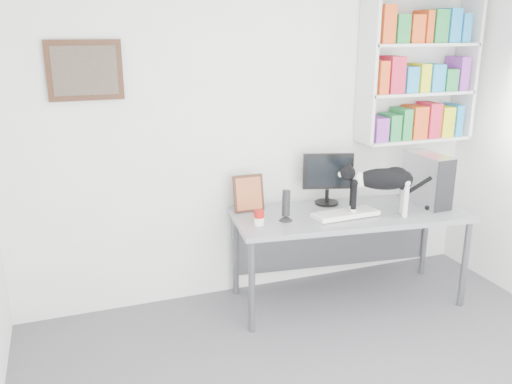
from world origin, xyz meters
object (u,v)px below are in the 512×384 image
keyboard (345,214)px  leaning_print (248,193)px  monitor (328,178)px  speaker (286,205)px  cat (381,191)px  soup_can (259,218)px  desk (348,257)px  pc_tower (427,179)px  bookshelf (419,69)px

keyboard → leaning_print: leaning_print is taller
monitor → speaker: size_ratio=1.75×
keyboard → cat: bearing=-18.1°
soup_can → monitor: bearing=21.3°
desk → monitor: bearing=114.6°
keyboard → speaker: speaker is taller
desk → pc_tower: 0.91m
monitor → cat: 0.48m
bookshelf → leaning_print: 1.80m
keyboard → pc_tower: bearing=0.1°
desk → cat: cat is taller
keyboard → monitor: bearing=86.6°
desk → soup_can: (-0.78, -0.02, 0.44)m
bookshelf → pc_tower: size_ratio=2.89×
keyboard → soup_can: bearing=172.9°
monitor → leaning_print: 0.68m
pc_tower → cat: (-0.50, -0.11, -0.02)m
soup_can → cat: bearing=-7.3°
monitor → desk: bearing=-55.4°
bookshelf → soup_can: (-1.57, -0.37, -1.02)m
desk → pc_tower: size_ratio=4.33×
speaker → soup_can: (-0.22, -0.01, -0.07)m
bookshelf → desk: size_ratio=0.67×
leaning_print → soup_can: (-0.03, -0.33, -0.10)m
speaker → soup_can: bearing=-148.3°
leaning_print → cat: (0.93, -0.45, 0.05)m
pc_tower → speaker: size_ratio=1.70×
cat → bookshelf: bearing=59.9°
desk → leaning_print: bearing=164.6°
pc_tower → desk: bearing=174.1°
bookshelf → keyboard: size_ratio=2.39×
desk → leaning_print: size_ratio=6.06×
monitor → speaker: (-0.48, -0.26, -0.10)m
pc_tower → leaning_print: 1.48m
bookshelf → soup_can: size_ratio=11.09×
soup_can → cat: cat is taller
cat → keyboard: bearing=-174.3°
leaning_print → cat: size_ratio=0.47×
desk → cat: (0.18, -0.15, 0.59)m
bookshelf → leaning_print: bookshelf is taller
pc_tower → speaker: 1.25m
desk → keyboard: (-0.08, -0.07, 0.41)m
keyboard → speaker: bearing=169.2°
desk → cat: bearing=-32.1°
keyboard → pc_tower: size_ratio=1.21×
bookshelf → cat: bearing=-141.0°
keyboard → leaning_print: 0.78m
pc_tower → speaker: bearing=175.6°
speaker → cat: 0.76m
leaning_print → cat: bearing=-24.9°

